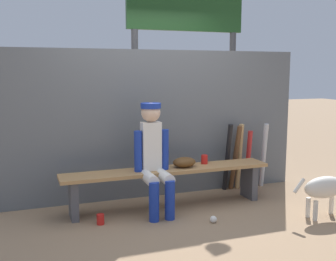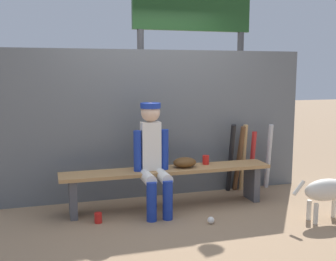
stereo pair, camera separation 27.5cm
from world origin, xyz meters
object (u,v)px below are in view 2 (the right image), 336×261
object	(u,v)px
player_seated	(153,154)
bat_aluminum_red	(252,161)
bat_aluminum_silver	(269,156)
dog	(331,190)
cup_on_bench	(206,160)
scoreboard	(197,26)
bat_wood_tan	(243,158)
bat_wood_dark	(239,159)
bat_aluminum_black	(231,158)
baseball	(211,220)
baseball_glove	(185,162)
dugout_bench	(168,177)
cup_on_ground	(98,218)

from	to	relation	value
player_seated	bat_aluminum_red	distance (m)	1.58
bat_aluminum_silver	dog	bearing A→B (deg)	-88.77
cup_on_bench	scoreboard	distance (m)	2.27
bat_wood_tan	cup_on_bench	size ratio (longest dim) A/B	8.17
bat_wood_tan	bat_wood_dark	bearing A→B (deg)	-160.22
scoreboard	cup_on_bench	bearing A→B (deg)	-105.40
bat_aluminum_black	baseball	world-z (taller)	bat_aluminum_black
baseball_glove	bat_aluminum_red	world-z (taller)	bat_aluminum_red
dugout_bench	bat_aluminum_black	xyz separation A→B (m)	(0.96, 0.34, 0.10)
bat_aluminum_black	dugout_bench	bearing A→B (deg)	-160.74
baseball	scoreboard	bearing A→B (deg)	74.01
baseball_glove	bat_wood_tan	size ratio (longest dim) A/B	0.31
bat_aluminum_black	player_seated	bearing A→B (deg)	-159.19
scoreboard	dog	distance (m)	3.14
scoreboard	bat_aluminum_red	bearing A→B (deg)	-70.94
baseball_glove	bat_aluminum_red	xyz separation A→B (m)	(1.08, 0.35, -0.13)
bat_wood_tan	player_seated	bearing A→B (deg)	-160.14
bat_aluminum_silver	bat_aluminum_black	bearing A→B (deg)	-177.58
baseball_glove	scoreboard	bearing A→B (deg)	65.13
bat_aluminum_black	baseball	distance (m)	1.26
player_seated	bat_wood_tan	bearing A→B (deg)	19.86
player_seated	dog	bearing A→B (deg)	-23.93
baseball	dog	bearing A→B (deg)	-11.48
bat_aluminum_silver	scoreboard	distance (m)	2.23
dugout_bench	bat_wood_tan	size ratio (longest dim) A/B	2.78
dugout_bench	dog	world-z (taller)	dog
bat_aluminum_red	scoreboard	size ratio (longest dim) A/B	0.25
cup_on_bench	scoreboard	size ratio (longest dim) A/B	0.03
player_seated	baseball	world-z (taller)	player_seated
dugout_bench	cup_on_bench	bearing A→B (deg)	8.98
bat_wood_tan	cup_on_bench	xyz separation A→B (m)	(-0.67, -0.31, 0.08)
dugout_bench	baseball_glove	world-z (taller)	baseball_glove
bat_aluminum_black	dog	distance (m)	1.38
dugout_bench	bat_aluminum_black	distance (m)	1.02
bat_aluminum_black	bat_wood_tan	world-z (taller)	bat_aluminum_black
baseball	cup_on_ground	bearing A→B (deg)	162.38
bat_aluminum_red	baseball	xyz separation A→B (m)	(-1.00, -0.98, -0.37)
bat_wood_tan	cup_on_bench	bearing A→B (deg)	-155.06
dugout_bench	bat_aluminum_red	size ratio (longest dim) A/B	3.09
dugout_bench	bat_wood_dark	world-z (taller)	bat_wood_dark
dugout_bench	dog	distance (m)	1.80
bat_aluminum_red	bat_aluminum_silver	world-z (taller)	bat_aluminum_silver
cup_on_ground	scoreboard	size ratio (longest dim) A/B	0.03
player_seated	baseball_glove	world-z (taller)	player_seated
bat_aluminum_black	baseball_glove	bearing A→B (deg)	-156.04
bat_aluminum_black	dog	xyz separation A→B (m)	(0.60, -1.23, -0.13)
cup_on_ground	bat_aluminum_black	bearing A→B (deg)	18.47
bat_aluminum_red	baseball_glove	bearing A→B (deg)	-162.17
bat_aluminum_red	baseball	world-z (taller)	bat_aluminum_red
dugout_bench	cup_on_ground	bearing A→B (deg)	-162.42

